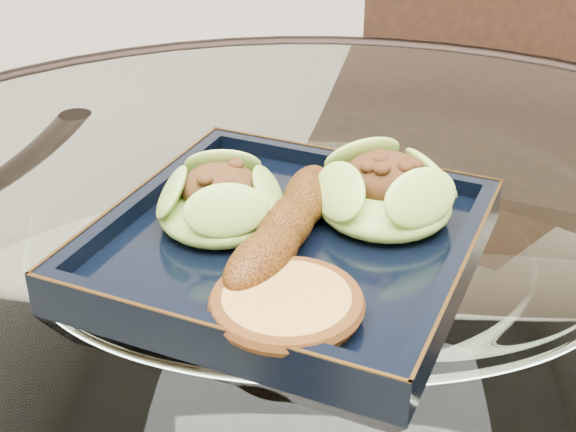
{
  "coord_description": "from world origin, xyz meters",
  "views": [
    {
      "loc": [
        0.01,
        -0.52,
        1.1
      ],
      "look_at": [
        -0.03,
        -0.0,
        0.8
      ],
      "focal_mm": 50.0,
      "sensor_mm": 36.0,
      "label": 1
    }
  ],
  "objects": [
    {
      "name": "dining_table",
      "position": [
        -0.0,
        -0.0,
        0.6
      ],
      "size": [
        1.13,
        1.13,
        0.77
      ],
      "color": "white",
      "rests_on": "ground"
    },
    {
      "name": "dining_chair",
      "position": [
        0.25,
        0.58,
        0.61
      ],
      "size": [
        0.53,
        0.53,
        1.08
      ],
      "rotation": [
        0.0,
        0.0,
        -0.14
      ],
      "color": "#331D11",
      "rests_on": "ground"
    },
    {
      "name": "navy_plate",
      "position": [
        -0.03,
        -0.0,
        0.77
      ],
      "size": [
        0.35,
        0.35,
        0.02
      ],
      "primitive_type": "cube",
      "rotation": [
        0.0,
        0.0,
        -0.34
      ],
      "color": "black",
      "rests_on": "dining_table"
    },
    {
      "name": "lettuce_wrap_left",
      "position": [
        -0.08,
        0.01,
        0.8
      ],
      "size": [
        0.12,
        0.12,
        0.04
      ],
      "primitive_type": "ellipsoid",
      "rotation": [
        0.0,
        0.0,
        -0.27
      ],
      "color": "olive",
      "rests_on": "navy_plate"
    },
    {
      "name": "lettuce_wrap_right",
      "position": [
        0.05,
        0.04,
        0.8
      ],
      "size": [
        0.12,
        0.12,
        0.04
      ],
      "primitive_type": "ellipsoid",
      "rotation": [
        0.0,
        0.0,
        0.12
      ],
      "color": "#75A831",
      "rests_on": "navy_plate"
    },
    {
      "name": "roasted_plantain",
      "position": [
        -0.03,
        -0.01,
        0.8
      ],
      "size": [
        0.08,
        0.18,
        0.03
      ],
      "primitive_type": "ellipsoid",
      "rotation": [
        0.0,
        0.0,
        1.3
      ],
      "color": "#63330A",
      "rests_on": "navy_plate"
    },
    {
      "name": "crumb_patty",
      "position": [
        -0.02,
        -0.1,
        0.79
      ],
      "size": [
        0.1,
        0.1,
        0.02
      ],
      "primitive_type": "cylinder",
      "rotation": [
        0.0,
        0.0,
        0.11
      ],
      "color": "gold",
      "rests_on": "navy_plate"
    }
  ]
}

